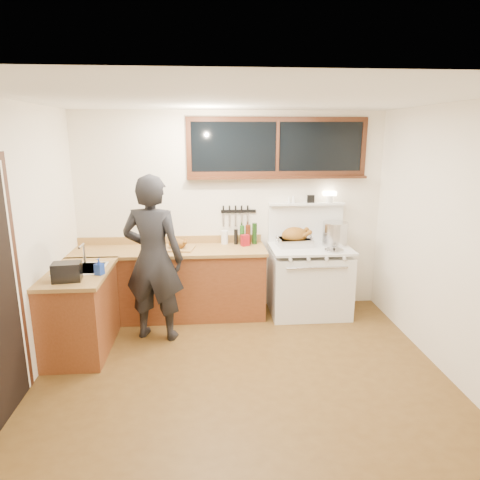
{
  "coord_description": "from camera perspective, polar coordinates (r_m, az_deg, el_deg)",
  "views": [
    {
      "loc": [
        -0.32,
        -3.8,
        2.31
      ],
      "look_at": [
        0.05,
        0.85,
        1.15
      ],
      "focal_mm": 32.0,
      "sensor_mm": 36.0,
      "label": 1
    }
  ],
  "objects": [
    {
      "name": "bottle_cluster",
      "position": [
        5.6,
        0.92,
        0.73
      ],
      "size": [
        0.3,
        0.07,
        0.28
      ],
      "color": "black",
      "rests_on": "counter_back"
    },
    {
      "name": "saucepan",
      "position": [
        5.66,
        8.82,
        -0.07
      ],
      "size": [
        0.19,
        0.27,
        0.11
      ],
      "color": "silver",
      "rests_on": "vintage_stove"
    },
    {
      "name": "knife_strip",
      "position": [
        5.63,
        -0.37,
        3.75
      ],
      "size": [
        0.46,
        0.03,
        0.28
      ],
      "color": "black",
      "rests_on": "room_shell"
    },
    {
      "name": "roast_turkey",
      "position": [
        5.56,
        7.31,
        0.24
      ],
      "size": [
        0.47,
        0.36,
        0.25
      ],
      "color": "silver",
      "rests_on": "vintage_stove"
    },
    {
      "name": "coffee_tin",
      "position": [
        5.52,
        0.67,
        -0.04
      ],
      "size": [
        0.12,
        0.11,
        0.15
      ],
      "color": "maroon",
      "rests_on": "counter_back"
    },
    {
      "name": "room_shell",
      "position": [
        3.87,
        0.25,
        4.16
      ],
      "size": [
        4.1,
        3.6,
        2.65
      ],
      "color": "white",
      "rests_on": "ground"
    },
    {
      "name": "stockpot",
      "position": [
        5.68,
        12.56,
        0.83
      ],
      "size": [
        0.42,
        0.42,
        0.3
      ],
      "color": "silver",
      "rests_on": "vintage_stove"
    },
    {
      "name": "ground_plane",
      "position": [
        4.46,
        0.23,
        -17.36
      ],
      "size": [
        4.0,
        3.5,
        0.02
      ],
      "primitive_type": "cube",
      "color": "#523615"
    },
    {
      "name": "cutting_board",
      "position": [
        5.41,
        -8.33,
        -0.7
      ],
      "size": [
        0.45,
        0.36,
        0.14
      ],
      "color": "#9F773F",
      "rests_on": "counter_back"
    },
    {
      "name": "soap_bottle",
      "position": [
        4.62,
        -18.28,
        -3.38
      ],
      "size": [
        0.1,
        0.11,
        0.17
      ],
      "color": "#2040A4",
      "rests_on": "counter_left"
    },
    {
      "name": "man",
      "position": [
        4.89,
        -11.48,
        -2.46
      ],
      "size": [
        0.78,
        0.61,
        1.9
      ],
      "color": "black",
      "rests_on": "ground"
    },
    {
      "name": "vintage_stove",
      "position": [
        5.68,
        9.19,
        -5.16
      ],
      "size": [
        1.02,
        0.74,
        1.58
      ],
      "color": "white",
      "rests_on": "ground"
    },
    {
      "name": "counter_left",
      "position": [
        4.99,
        -20.49,
        -8.81
      ],
      "size": [
        0.64,
        1.09,
        0.9
      ],
      "color": "brown",
      "rests_on": "ground"
    },
    {
      "name": "pitcher",
      "position": [
        5.63,
        -2.07,
        0.37
      ],
      "size": [
        0.11,
        0.11,
        0.18
      ],
      "color": "white",
      "rests_on": "counter_back"
    },
    {
      "name": "sink_unit",
      "position": [
        4.92,
        -20.42,
        -4.22
      ],
      "size": [
        0.5,
        0.45,
        0.37
      ],
      "color": "white",
      "rests_on": "counter_left"
    },
    {
      "name": "counter_back",
      "position": [
        5.59,
        -9.26,
        -5.62
      ],
      "size": [
        2.44,
        0.64,
        1.0
      ],
      "color": "brown",
      "rests_on": "ground"
    },
    {
      "name": "toaster",
      "position": [
        4.54,
        -22.09,
        -3.95
      ],
      "size": [
        0.29,
        0.22,
        0.19
      ],
      "color": "black",
      "rests_on": "counter_left"
    },
    {
      "name": "pot_lid",
      "position": [
        5.41,
        12.43,
        -1.33
      ],
      "size": [
        0.28,
        0.28,
        0.04
      ],
      "color": "silver",
      "rests_on": "vintage_stove"
    },
    {
      "name": "back_window",
      "position": [
        5.6,
        5.02,
        11.39
      ],
      "size": [
        2.32,
        0.13,
        0.77
      ],
      "color": "black",
      "rests_on": "room_shell"
    }
  ]
}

